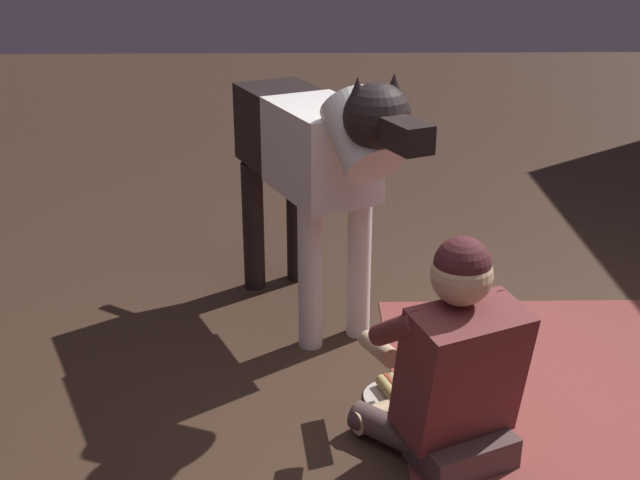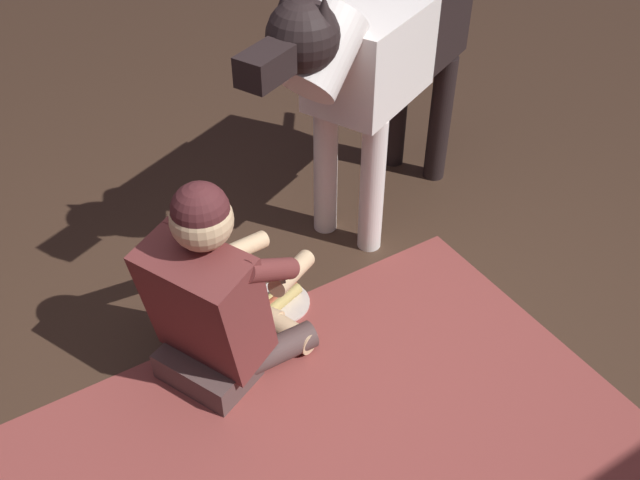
# 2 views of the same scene
# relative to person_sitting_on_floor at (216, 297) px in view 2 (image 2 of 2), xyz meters

# --- Properties ---
(ground_plane) EXTENTS (16.05, 16.05, 0.00)m
(ground_plane) POSITION_rel_person_sitting_on_floor_xyz_m (-0.10, 0.25, -0.35)
(ground_plane) COLOR #412C1F
(area_rug) EXTENTS (2.38, 1.46, 0.01)m
(area_rug) POSITION_rel_person_sitting_on_floor_xyz_m (0.01, 0.58, -0.34)
(area_rug) COLOR brown
(area_rug) RESTS_ON ground
(person_sitting_on_floor) EXTENTS (0.71, 0.62, 0.84)m
(person_sitting_on_floor) POSITION_rel_person_sitting_on_floor_xyz_m (0.00, 0.00, 0.00)
(person_sitting_on_floor) COLOR brown
(person_sitting_on_floor) RESTS_ON ground
(large_dog) EXTENTS (1.49, 0.80, 1.26)m
(large_dog) POSITION_rel_person_sitting_on_floor_xyz_m (-1.00, -0.47, 0.47)
(large_dog) COLOR white
(large_dog) RESTS_ON ground
(hot_dog_on_plate) EXTENTS (0.25, 0.25, 0.06)m
(hot_dog_on_plate) POSITION_rel_person_sitting_on_floor_xyz_m (-0.34, -0.16, -0.32)
(hot_dog_on_plate) COLOR silver
(hot_dog_on_plate) RESTS_ON ground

